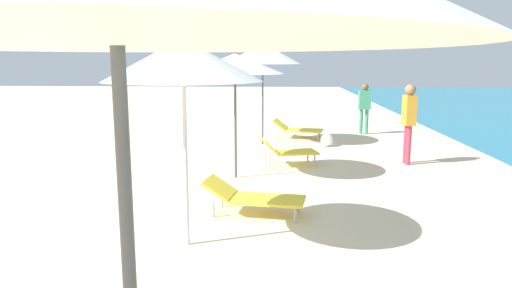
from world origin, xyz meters
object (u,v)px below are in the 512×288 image
lounger_farthest_shoreside (297,129)px  person_walking_mid (409,116)px  umbrella_second (183,60)px  lounger_second_shoreside (253,196)px  umbrella_third (235,64)px  person_walking_near (364,104)px  lounger_third_shoreside (288,151)px  beach_ball (327,140)px  umbrella_farthest (263,54)px

lounger_farthest_shoreside → person_walking_mid: (2.32, -3.36, 0.80)m
umbrella_second → lounger_second_shoreside: (0.74, 1.18, -1.97)m
lounger_second_shoreside → umbrella_third: size_ratio=0.63×
lounger_farthest_shoreside → person_walking_mid: person_walking_mid is taller
umbrella_second → person_walking_near: (3.68, 9.08, -1.30)m
person_walking_near → lounger_farthest_shoreside: bearing=-66.6°
lounger_second_shoreside → lounger_third_shoreside: lounger_third_shoreside is taller
person_walking_near → beach_ball: 2.70m
umbrella_farthest → beach_ball: size_ratio=8.34×
lounger_farthest_shoreside → lounger_second_shoreside: bearing=-88.1°
lounger_second_shoreside → beach_ball: bearing=82.5°
umbrella_third → lounger_third_shoreside: bearing=47.8°
umbrella_second → lounger_second_shoreside: size_ratio=1.66×
lounger_third_shoreside → person_walking_mid: 2.75m
umbrella_third → lounger_third_shoreside: size_ratio=1.87×
beach_ball → umbrella_second: bearing=-108.8°
lounger_second_shoreside → lounger_farthest_shoreside: size_ratio=1.01×
umbrella_second → person_walking_near: size_ratio=1.63×
umbrella_third → umbrella_second: bearing=-94.2°
lounger_second_shoreside → umbrella_farthest: umbrella_farthest is taller
umbrella_third → lounger_farthest_shoreside: bearing=74.4°
lounger_farthest_shoreside → person_walking_near: bearing=32.2°
umbrella_farthest → lounger_farthest_shoreside: 2.59m
umbrella_third → lounger_farthest_shoreside: 5.33m
lounger_farthest_shoreside → umbrella_third: bearing=-96.8°
umbrella_farthest → umbrella_second: bearing=-94.8°
lounger_farthest_shoreside → beach_ball: size_ratio=4.57×
lounger_third_shoreside → umbrella_farthest: size_ratio=0.47×
umbrella_third → person_walking_near: (3.43, 5.69, -1.25)m
lounger_second_shoreside → person_walking_near: (2.94, 7.90, 0.67)m
lounger_third_shoreside → person_walking_near: (2.40, 4.57, 0.62)m
lounger_third_shoreside → person_walking_near: 5.20m
umbrella_second → umbrella_farthest: 7.16m
umbrella_second → person_walking_mid: (3.90, 4.81, -1.18)m
lounger_second_shoreside → person_walking_mid: person_walking_mid is taller
person_walking_mid → beach_ball: (-1.56, 2.06, -0.91)m
umbrella_farthest → person_walking_near: 3.93m
lounger_second_shoreside → umbrella_farthest: size_ratio=0.55×
umbrella_second → beach_ball: size_ratio=7.66×
umbrella_second → person_walking_near: 9.88m
umbrella_second → lounger_farthest_shoreside: 8.55m
person_walking_mid → umbrella_second: bearing=-132.3°
lounger_farthest_shoreside → umbrella_second: bearing=-92.2°
umbrella_second → lounger_farthest_shoreside: (1.58, 8.17, -1.97)m
lounger_third_shoreside → person_walking_mid: (2.63, 0.30, 0.75)m
lounger_farthest_shoreside → person_walking_near: person_walking_near is taller
person_walking_near → person_walking_mid: size_ratio=0.89×
lounger_second_shoreside → beach_ball: 5.91m
beach_ball → lounger_second_shoreside: bearing=-105.8°
umbrella_farthest → lounger_second_shoreside: bearing=-88.8°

